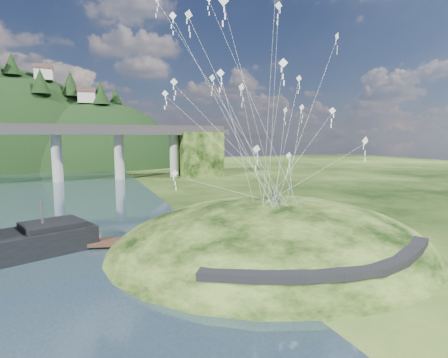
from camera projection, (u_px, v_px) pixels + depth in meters
name	position (u px, v px, depth m)	size (l,w,h in m)	color
ground	(209.00, 262.00, 32.77)	(320.00, 320.00, 0.00)	black
grass_hill	(272.00, 259.00, 37.79)	(36.00, 32.00, 13.00)	black
footpath	(345.00, 265.00, 26.37)	(22.29, 5.84, 0.83)	black
bridge	(12.00, 145.00, 86.04)	(160.00, 11.00, 15.00)	#2D2B2B
wooden_dock	(130.00, 241.00, 37.60)	(15.02, 6.06, 1.07)	#362016
kite_flyers	(274.00, 192.00, 37.50)	(2.93, 5.46, 1.88)	#262933
kite_swarm	(251.00, 76.00, 35.88)	(20.71, 15.56, 21.81)	white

